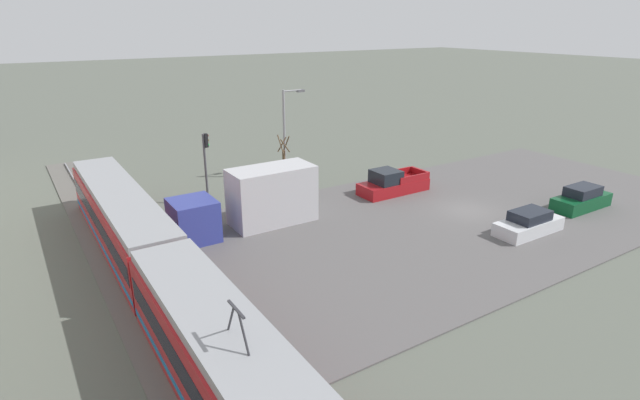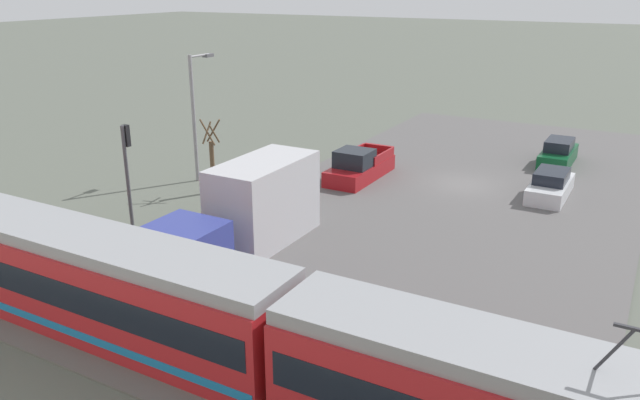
% 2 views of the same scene
% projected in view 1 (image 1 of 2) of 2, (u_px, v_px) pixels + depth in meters
% --- Properties ---
extents(ground_plane, '(320.00, 320.00, 0.00)m').
position_uv_depth(ground_plane, '(467.00, 212.00, 33.58)').
color(ground_plane, '#565B51').
extents(road_surface, '(18.34, 36.03, 0.08)m').
position_uv_depth(road_surface, '(467.00, 211.00, 33.57)').
color(road_surface, '#565454').
rests_on(road_surface, ground).
extents(rail_bed, '(55.60, 4.40, 0.22)m').
position_uv_depth(rail_bed, '(159.00, 297.00, 23.14)').
color(rail_bed, '#5B5954').
rests_on(rail_bed, ground).
extents(light_rail_tram, '(32.16, 2.74, 4.36)m').
position_uv_depth(light_rail_tram, '(164.00, 278.00, 21.53)').
color(light_rail_tram, '#B21E23').
rests_on(light_rail_tram, ground).
extents(box_truck, '(2.57, 8.97, 3.57)m').
position_uv_depth(box_truck, '(254.00, 201.00, 30.55)').
color(box_truck, navy).
rests_on(box_truck, ground).
extents(pickup_truck, '(2.07, 5.41, 1.82)m').
position_uv_depth(pickup_truck, '(392.00, 184.00, 36.86)').
color(pickup_truck, maroon).
rests_on(pickup_truck, ground).
extents(sedan_car_0, '(1.72, 4.60, 1.57)m').
position_uv_depth(sedan_car_0, '(581.00, 199.00, 33.78)').
color(sedan_car_0, '#0C4723').
rests_on(sedan_car_0, ground).
extents(sedan_car_1, '(1.79, 4.51, 1.41)m').
position_uv_depth(sedan_car_1, '(529.00, 224.00, 29.88)').
color(sedan_car_1, silver).
rests_on(sedan_car_1, ground).
extents(traffic_light_pole, '(0.28, 0.47, 4.94)m').
position_uv_depth(traffic_light_pole, '(206.00, 158.00, 34.19)').
color(traffic_light_pole, '#47474C').
rests_on(traffic_light_pole, ground).
extents(street_tree, '(0.96, 0.80, 4.02)m').
position_uv_depth(street_tree, '(284.00, 163.00, 38.16)').
color(street_tree, brown).
rests_on(street_tree, ground).
extents(street_lamp_near_crossing, '(0.36, 1.95, 7.07)m').
position_uv_depth(street_lamp_near_crossing, '(287.00, 127.00, 39.83)').
color(street_lamp_near_crossing, gray).
rests_on(street_lamp_near_crossing, ground).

